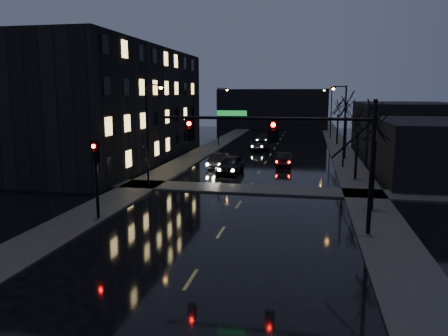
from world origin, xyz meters
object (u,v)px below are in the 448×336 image
at_px(oncoming_car_d, 263,139).
at_px(lead_car, 284,159).
at_px(oncoming_car_b, 218,160).
at_px(oncoming_car_c, 259,144).
at_px(oncoming_car_a, 230,164).

height_order(oncoming_car_d, lead_car, same).
relative_size(oncoming_car_b, lead_car, 1.01).
xyz_separation_m(oncoming_car_b, oncoming_car_c, (2.44, 14.21, 0.01)).
relative_size(oncoming_car_a, oncoming_car_b, 1.13).
bearing_deg(oncoming_car_c, oncoming_car_b, -107.43).
bearing_deg(oncoming_car_d, oncoming_car_b, -93.61).
xyz_separation_m(oncoming_car_b, lead_car, (6.36, 2.38, -0.00)).
distance_m(oncoming_car_a, oncoming_car_b, 3.27).
bearing_deg(lead_car, oncoming_car_b, 19.94).
distance_m(oncoming_car_a, oncoming_car_c, 17.00).
bearing_deg(lead_car, oncoming_car_d, -78.25).
bearing_deg(oncoming_car_b, oncoming_car_c, 81.63).
height_order(oncoming_car_a, oncoming_car_d, oncoming_car_a).
bearing_deg(lead_car, oncoming_car_c, -72.20).
bearing_deg(lead_car, oncoming_car_a, 47.51).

